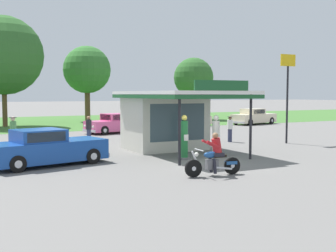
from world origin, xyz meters
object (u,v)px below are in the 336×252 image
parked_car_back_row_far_left (185,119)px  bystander_strolling_foreground (89,129)px  parked_car_back_row_left (116,124)px  roadside_pole_sign (288,84)px  parked_car_second_row_spare (254,117)px  bystander_leaning_by_kiosk (230,128)px  gas_pump_nearside (184,139)px  featured_classic_sedan (47,149)px  bystander_standing_back_lot (13,132)px  gas_pump_offside (216,138)px  motorcycle_with_rider (214,158)px

parked_car_back_row_far_left → bystander_strolling_foreground: (-11.69, -8.69, 0.20)m
parked_car_back_row_left → roadside_pole_sign: 13.46m
parked_car_second_row_spare → roadside_pole_sign: 16.46m
bystander_leaning_by_kiosk → gas_pump_nearside: bearing=-141.1°
featured_classic_sedan → parked_car_back_row_far_left: featured_classic_sedan is taller
bystander_strolling_foreground → bystander_standing_back_lot: 4.63m
gas_pump_offside → parked_car_back_row_left: 14.02m
parked_car_back_row_left → roadside_pole_sign: (6.65, -11.33, 2.90)m
gas_pump_offside → motorcycle_with_rider: size_ratio=0.89×
motorcycle_with_rider → bystander_standing_back_lot: 12.37m
parked_car_back_row_far_left → gas_pump_nearside: bearing=-119.9°
parked_car_back_row_left → gas_pump_nearside: bearing=-98.0°
motorcycle_with_rider → parked_car_back_row_left: motorcycle_with_rider is taller
roadside_pole_sign → parked_car_back_row_far_left: bearing=85.5°
gas_pump_nearside → parked_car_back_row_far_left: gas_pump_nearside is taller
parked_car_back_row_left → bystander_leaning_by_kiosk: (4.07, -9.13, 0.16)m
roadside_pole_sign → bystander_standing_back_lot: bearing=163.3°
gas_pump_nearside → motorcycle_with_rider: size_ratio=0.91×
bystander_strolling_foreground → roadside_pole_sign: roadside_pole_sign is taller
parked_car_back_row_left → parked_car_second_row_spare: size_ratio=0.95×
bystander_strolling_foreground → bystander_standing_back_lot: bearing=-166.3°
featured_classic_sedan → parked_car_back_row_left: (7.89, 12.78, -0.01)m
parked_car_back_row_left → bystander_standing_back_lot: 10.82m
gas_pump_offside → parked_car_back_row_far_left: gas_pump_offside is taller
motorcycle_with_rider → parked_car_back_row_far_left: (10.74, 20.90, 0.02)m
parked_car_back_row_far_left → bystander_leaning_by_kiosk: (-3.72, -12.10, 0.18)m
bystander_standing_back_lot → gas_pump_nearside: bearing=-48.3°
gas_pump_offside → featured_classic_sedan: gas_pump_offside is taller
bystander_leaning_by_kiosk → parked_car_second_row_spare: bearing=46.1°
featured_classic_sedan → parked_car_second_row_spare: 27.66m
parked_car_back_row_far_left → bystander_leaning_by_kiosk: 12.66m
gas_pump_nearside → featured_classic_sedan: size_ratio=0.39×
gas_pump_offside → bystander_strolling_foreground: bearing=113.8°
featured_classic_sedan → parked_car_back_row_left: 15.02m
gas_pump_offside → motorcycle_with_rider: 4.76m
featured_classic_sedan → bystander_leaning_by_kiosk: size_ratio=3.27×
featured_classic_sedan → gas_pump_nearside: bearing=-11.8°
motorcycle_with_rider → parked_car_second_row_spare: motorcycle_with_rider is taller
featured_classic_sedan → bystander_strolling_foreground: 8.11m
parked_car_second_row_spare → roadside_pole_sign: (-8.55, -13.77, 2.89)m
motorcycle_with_rider → parked_car_back_row_left: (2.95, 17.93, 0.04)m
parked_car_back_row_left → gas_pump_offside: bearing=-91.0°
gas_pump_offside → bystander_standing_back_lot: size_ratio=1.12×
gas_pump_nearside → parked_car_second_row_spare: (17.18, 16.46, -0.23)m
bystander_strolling_foreground → roadside_pole_sign: bearing=-28.0°
parked_car_back_row_far_left → parked_car_back_row_left: bearing=-159.1°
parked_car_back_row_far_left → motorcycle_with_rider: bearing=-117.2°
motorcycle_with_rider → parked_car_back_row_far_left: motorcycle_with_rider is taller
bystander_leaning_by_kiosk → roadside_pole_sign: size_ratio=0.30×
parked_car_back_row_left → bystander_strolling_foreground: (-3.90, -5.73, 0.18)m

